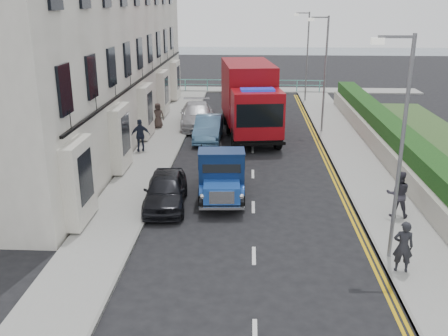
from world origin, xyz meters
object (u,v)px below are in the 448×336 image
parked_car_front (166,190)px  pedestrian_east_near (403,246)px  lamp_near (398,138)px  lamp_far (306,51)px  lamp_mid (323,68)px  red_lorry (249,98)px  bedford_lorry (221,178)px

parked_car_front → pedestrian_east_near: bearing=-35.8°
lamp_near → lamp_far: (0.00, 26.00, 0.00)m
lamp_mid → red_lorry: (-4.40, -0.60, -1.73)m
lamp_far → pedestrian_east_near: size_ratio=4.32×
bedford_lorry → red_lorry: size_ratio=0.56×
lamp_mid → red_lorry: lamp_mid is taller
lamp_near → pedestrian_east_near: size_ratio=4.32×
bedford_lorry → red_lorry: red_lorry is taller
red_lorry → lamp_near: bearing=-81.5°
red_lorry → parked_car_front: size_ratio=2.11×
lamp_near → pedestrian_east_near: lamp_near is taller
pedestrian_east_near → parked_car_front: bearing=-23.9°
bedford_lorry → red_lorry: (1.08, 10.84, 1.27)m
red_lorry → lamp_far: bearing=60.0°
red_lorry → parked_car_front: 12.01m
red_lorry → pedestrian_east_near: red_lorry is taller
lamp_mid → parked_car_front: 14.67m
red_lorry → pedestrian_east_near: size_ratio=5.20×
bedford_lorry → lamp_near: bearing=-43.3°
parked_car_front → pedestrian_east_near: size_ratio=2.46×
bedford_lorry → pedestrian_east_near: (5.70, -5.48, -0.07)m
lamp_mid → lamp_far: (0.00, 10.00, 0.00)m
lamp_near → bedford_lorry: 7.73m
pedestrian_east_near → lamp_far: bearing=-81.7°
red_lorry → bedford_lorry: bearing=-103.2°
bedford_lorry → parked_car_front: bearing=-168.1°
lamp_mid → lamp_far: same height
lamp_near → lamp_far: bearing=90.0°
lamp_mid → red_lorry: size_ratio=0.83×
lamp_near → lamp_mid: size_ratio=1.00×
lamp_near → lamp_mid: bearing=90.0°
lamp_far → lamp_near: bearing=-90.0°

